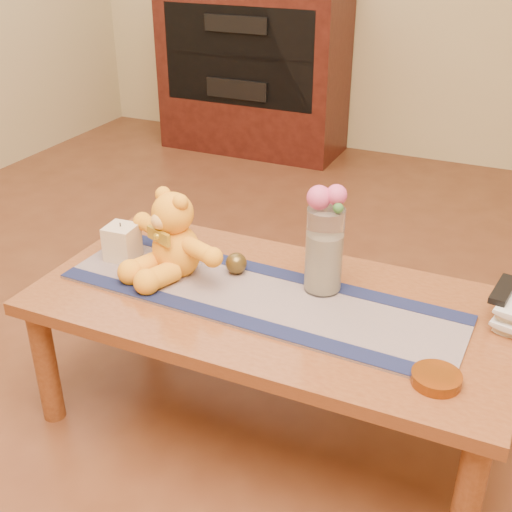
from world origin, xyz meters
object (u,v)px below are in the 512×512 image
at_px(book_bottom, 500,311).
at_px(tv_remote, 504,290).
at_px(teddy_bear, 175,234).
at_px(amber_dish, 436,379).
at_px(glass_vase, 324,250).
at_px(bronze_ball, 236,263).
at_px(pillar_candle, 122,242).

xyz_separation_m(book_bottom, tv_remote, (-0.00, -0.01, 0.07)).
xyz_separation_m(teddy_bear, amber_dish, (0.85, -0.21, -0.12)).
bearing_deg(glass_vase, teddy_bear, -169.82).
bearing_deg(teddy_bear, bronze_ball, 40.83).
relative_size(teddy_bear, amber_dish, 3.10).
relative_size(teddy_bear, bronze_ball, 5.62).
bearing_deg(book_bottom, glass_vase, -165.17).
relative_size(book_bottom, tv_remote, 1.39).
height_order(teddy_bear, book_bottom, teddy_bear).
xyz_separation_m(teddy_bear, pillar_candle, (-0.20, -0.00, -0.07)).
height_order(glass_vase, book_bottom, glass_vase).
height_order(teddy_bear, glass_vase, glass_vase).
xyz_separation_m(bronze_ball, tv_remote, (0.77, 0.10, 0.04)).
xyz_separation_m(teddy_bear, bronze_ball, (0.18, 0.06, -0.09)).
distance_m(book_bottom, amber_dish, 0.40).
bearing_deg(bronze_ball, teddy_bear, -160.44).
bearing_deg(pillar_candle, tv_remote, 7.88).
height_order(bronze_ball, amber_dish, bronze_ball).
xyz_separation_m(pillar_candle, tv_remote, (1.15, 0.16, 0.02)).
distance_m(bronze_ball, amber_dish, 0.73).
bearing_deg(glass_vase, amber_dish, -36.93).
relative_size(teddy_bear, pillar_candle, 3.32).
height_order(glass_vase, bronze_ball, glass_vase).
distance_m(teddy_bear, book_bottom, 0.97).
bearing_deg(tv_remote, book_bottom, 90.00).
distance_m(glass_vase, tv_remote, 0.51).
xyz_separation_m(bronze_ball, book_bottom, (0.78, 0.11, -0.03)).
distance_m(pillar_candle, glass_vase, 0.66).
bearing_deg(bronze_ball, glass_vase, 3.91).
height_order(pillar_candle, book_bottom, pillar_candle).
bearing_deg(bronze_ball, amber_dish, -22.45).
bearing_deg(amber_dish, teddy_bear, 165.74).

